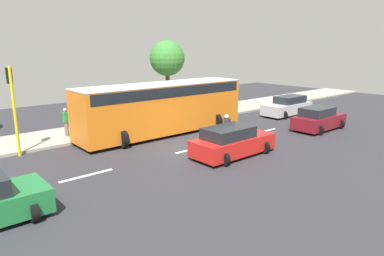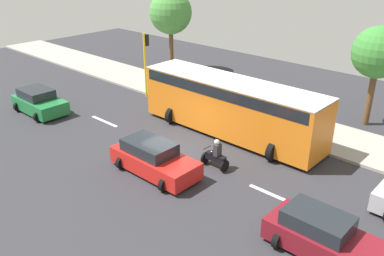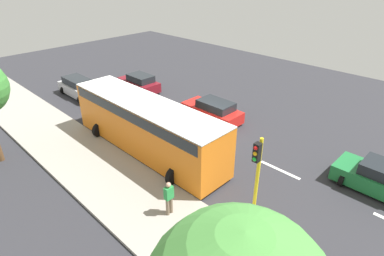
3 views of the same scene
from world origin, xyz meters
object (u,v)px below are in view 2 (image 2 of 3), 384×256
at_px(car_maroon, 322,236).
at_px(street_tree_center, 379,53).
at_px(car_green, 39,102).
at_px(city_bus, 231,103).
at_px(street_tree_south, 171,13).
at_px(car_red, 154,159).
at_px(pedestrian_near_signal, 196,86).
at_px(traffic_light_corner, 146,56).
at_px(motorcycle, 215,156).

distance_m(car_maroon, street_tree_center, 13.23).
xyz_separation_m(car_green, city_bus, (5.61, -11.03, 1.14)).
height_order(street_tree_center, street_tree_south, street_tree_south).
bearing_deg(car_red, car_green, 88.69).
height_order(pedestrian_near_signal, traffic_light_corner, traffic_light_corner).
bearing_deg(street_tree_center, car_red, 157.16).
bearing_deg(car_red, street_tree_center, -22.84).
relative_size(car_green, car_red, 0.87).
distance_m(motorcycle, street_tree_center, 11.33).
xyz_separation_m(car_green, pedestrian_near_signal, (8.43, -5.96, 0.35)).
bearing_deg(pedestrian_near_signal, city_bus, -119.10).
bearing_deg(street_tree_center, traffic_light_corner, 112.29).
relative_size(pedestrian_near_signal, street_tree_south, 0.26).
bearing_deg(car_green, traffic_light_corner, -23.03).
distance_m(car_maroon, car_red, 8.39).
xyz_separation_m(motorcycle, traffic_light_corner, (4.67, 10.05, 2.29)).
height_order(car_green, traffic_light_corner, traffic_light_corner).
bearing_deg(motorcycle, car_green, 98.92).
xyz_separation_m(city_bus, motorcycle, (-3.59, -1.87, -1.20)).
height_order(city_bus, motorcycle, city_bus).
bearing_deg(car_green, street_tree_south, 2.10).
height_order(car_green, city_bus, city_bus).
bearing_deg(street_tree_south, car_red, -137.90).
bearing_deg(car_green, street_tree_center, -53.13).
distance_m(car_maroon, traffic_light_corner, 18.04).
height_order(car_maroon, car_green, same).
distance_m(city_bus, traffic_light_corner, 8.32).
distance_m(pedestrian_near_signal, traffic_light_corner, 4.03).
relative_size(pedestrian_near_signal, traffic_light_corner, 0.38).
relative_size(car_maroon, car_green, 1.03).
height_order(city_bus, street_tree_center, street_tree_center).
distance_m(car_maroon, motorcycle, 6.86).
bearing_deg(pedestrian_near_signal, street_tree_center, -69.91).
relative_size(motorcycle, pedestrian_near_signal, 0.91).
bearing_deg(car_green, motorcycle, -81.08).
distance_m(motorcycle, traffic_light_corner, 11.31).
relative_size(car_green, street_tree_south, 0.58).
height_order(pedestrian_near_signal, street_tree_south, street_tree_south).
bearing_deg(motorcycle, car_maroon, -108.31).
relative_size(city_bus, street_tree_south, 1.66).
bearing_deg(traffic_light_corner, pedestrian_near_signal, -60.93).
xyz_separation_m(street_tree_center, street_tree_south, (0.25, 16.71, 0.51)).
bearing_deg(motorcycle, street_tree_center, -18.28).
height_order(city_bus, traffic_light_corner, traffic_light_corner).
distance_m(car_green, car_red, 11.01).
distance_m(traffic_light_corner, street_tree_south, 6.90).
bearing_deg(street_tree_center, pedestrian_near_signal, 110.09).
xyz_separation_m(car_maroon, street_tree_south, (12.57, 19.86, 4.15)).
height_order(car_red, street_tree_center, street_tree_center).
height_order(city_bus, pedestrian_near_signal, city_bus).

